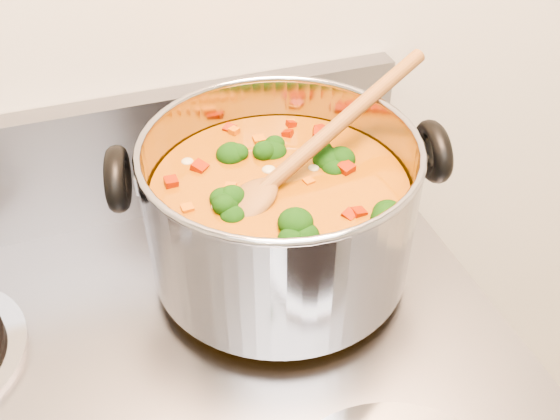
{
  "coord_description": "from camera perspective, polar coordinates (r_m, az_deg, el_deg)",
  "views": [
    {
      "loc": [
        0.0,
        0.84,
        1.44
      ],
      "look_at": [
        0.17,
        1.32,
        1.01
      ],
      "focal_mm": 40.0,
      "sensor_mm": 36.0,
      "label": 1
    }
  ],
  "objects": [
    {
      "name": "stockpot",
      "position": [
        0.67,
        0.02,
        0.04
      ],
      "size": [
        0.35,
        0.29,
        0.17
      ],
      "rotation": [
        0.0,
        0.0,
        -0.19
      ],
      "color": "#9E9EA6",
      "rests_on": "electric_range"
    },
    {
      "name": "wooden_spoon",
      "position": [
        0.65,
        1.42,
        4.42
      ],
      "size": [
        0.29,
        0.15,
        0.11
      ],
      "rotation": [
        0.0,
        0.0,
        0.4
      ],
      "color": "brown",
      "rests_on": "stockpot"
    },
    {
      "name": "cooktop_crumbs",
      "position": [
        0.61,
        -2.58,
        -17.41
      ],
      "size": [
        0.25,
        0.06,
        0.01
      ],
      "color": "black",
      "rests_on": "electric_range"
    }
  ]
}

